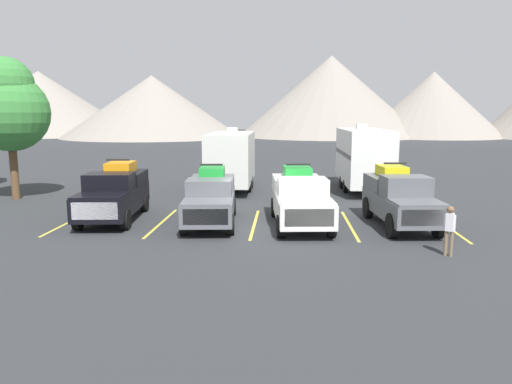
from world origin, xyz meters
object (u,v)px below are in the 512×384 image
(camper_trailer_a, at_px, (231,158))
(camper_trailer_b, at_px, (363,156))
(person_a, at_px, (449,227))
(pickup_truck_d, at_px, (399,197))
(pickup_truck_b, at_px, (211,197))
(pickup_truck_c, at_px, (300,198))
(pickup_truck_a, at_px, (115,193))

(camper_trailer_a, bearing_deg, camper_trailer_b, 2.18)
(person_a, bearing_deg, camper_trailer_b, 92.93)
(pickup_truck_d, height_order, camper_trailer_a, camper_trailer_a)
(pickup_truck_b, relative_size, camper_trailer_a, 0.71)
(pickup_truck_c, xyz_separation_m, pickup_truck_d, (4.09, 0.13, 0.04))
(person_a, bearing_deg, camper_trailer_a, 123.04)
(pickup_truck_a, xyz_separation_m, pickup_truck_c, (8.10, -0.67, -0.03))
(pickup_truck_a, distance_m, pickup_truck_c, 8.13)
(pickup_truck_a, relative_size, person_a, 3.37)
(pickup_truck_d, bearing_deg, camper_trailer_b, 90.35)
(camper_trailer_a, relative_size, camper_trailer_b, 0.93)
(pickup_truck_c, xyz_separation_m, camper_trailer_b, (4.03, 9.35, 0.94))
(pickup_truck_b, bearing_deg, pickup_truck_a, 172.80)
(pickup_truck_a, xyz_separation_m, camper_trailer_b, (12.13, 8.67, 0.91))
(camper_trailer_b, bearing_deg, person_a, -87.07)
(pickup_truck_c, bearing_deg, camper_trailer_a, 113.21)
(pickup_truck_b, distance_m, pickup_truck_d, 7.85)
(pickup_truck_a, xyz_separation_m, pickup_truck_d, (12.19, -0.54, 0.01))
(pickup_truck_d, xyz_separation_m, camper_trailer_a, (-7.96, 8.92, 0.79))
(pickup_truck_a, height_order, camper_trailer_b, camper_trailer_b)
(pickup_truck_c, xyz_separation_m, person_a, (4.72, -4.18, -0.19))
(pickup_truck_d, relative_size, person_a, 3.23)
(pickup_truck_a, bearing_deg, pickup_truck_c, -4.75)
(camper_trailer_a, bearing_deg, pickup_truck_b, -89.27)
(pickup_truck_a, distance_m, person_a, 13.71)
(pickup_truck_a, distance_m, camper_trailer_b, 14.94)
(person_a, bearing_deg, pickup_truck_c, 138.50)
(camper_trailer_b, bearing_deg, pickup_truck_b, -130.21)
(pickup_truck_b, height_order, pickup_truck_c, pickup_truck_c)
(pickup_truck_d, relative_size, camper_trailer_a, 0.69)
(pickup_truck_d, bearing_deg, pickup_truck_c, -178.20)
(camper_trailer_b, bearing_deg, pickup_truck_a, -144.44)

